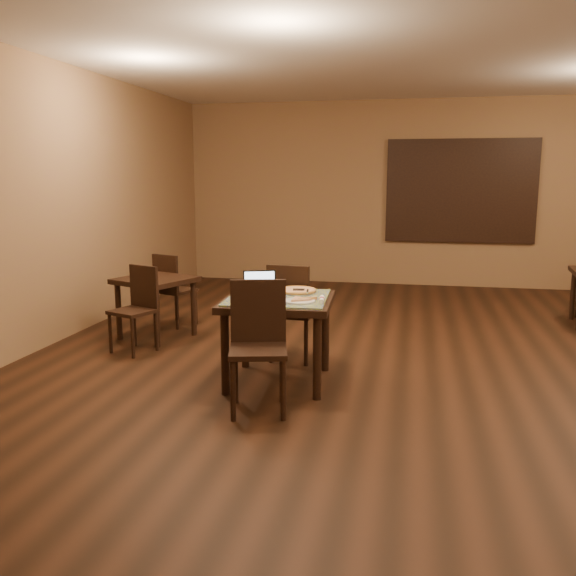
% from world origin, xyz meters
% --- Properties ---
extents(ground, '(10.00, 10.00, 0.00)m').
position_xyz_m(ground, '(0.00, 0.00, 0.00)').
color(ground, black).
rests_on(ground, ground).
extents(wall_back, '(8.00, 0.02, 3.00)m').
position_xyz_m(wall_back, '(0.00, 5.00, 1.50)').
color(wall_back, brown).
rests_on(wall_back, ground).
extents(wall_left, '(0.02, 10.00, 3.00)m').
position_xyz_m(wall_left, '(-4.00, 0.00, 1.50)').
color(wall_left, brown).
rests_on(wall_left, ground).
extents(ceiling, '(8.00, 10.00, 0.02)m').
position_xyz_m(ceiling, '(0.00, 0.00, 3.00)').
color(ceiling, silver).
rests_on(ceiling, wall_back).
extents(mural, '(2.34, 0.05, 1.64)m').
position_xyz_m(mural, '(0.50, 4.96, 1.55)').
color(mural, '#245785').
rests_on(mural, wall_back).
extents(tiled_table, '(0.97, 0.97, 0.76)m').
position_xyz_m(tiled_table, '(-1.34, -0.23, 0.66)').
color(tiled_table, black).
rests_on(tiled_table, ground).
extents(chair_main_near, '(0.52, 0.52, 1.00)m').
position_xyz_m(chair_main_near, '(-1.36, -0.84, 0.56)').
color(chair_main_near, black).
rests_on(chair_main_near, ground).
extents(chair_main_far, '(0.46, 0.46, 0.96)m').
position_xyz_m(chair_main_far, '(-1.35, 0.39, 0.54)').
color(chair_main_far, black).
rests_on(chair_main_far, ground).
extents(laptop, '(0.34, 0.32, 0.20)m').
position_xyz_m(laptop, '(-1.54, -0.13, 0.82)').
color(laptop, black).
rests_on(laptop, tiled_table).
extents(plate, '(0.26, 0.26, 0.01)m').
position_xyz_m(plate, '(-1.12, -0.41, 0.77)').
color(plate, white).
rests_on(plate, tiled_table).
extents(pizza_slice, '(0.28, 0.28, 0.02)m').
position_xyz_m(pizza_slice, '(-1.12, -0.41, 0.79)').
color(pizza_slice, beige).
rests_on(pizza_slice, plate).
extents(pizza_pan, '(0.33, 0.33, 0.01)m').
position_xyz_m(pizza_pan, '(-1.22, 0.01, 0.77)').
color(pizza_pan, silver).
rests_on(pizza_pan, tiled_table).
extents(pizza_whole, '(0.35, 0.35, 0.02)m').
position_xyz_m(pizza_whole, '(-1.22, 0.01, 0.78)').
color(pizza_whole, beige).
rests_on(pizza_whole, pizza_pan).
extents(spatula, '(0.14, 0.26, 0.01)m').
position_xyz_m(spatula, '(-1.20, -0.01, 0.79)').
color(spatula, silver).
rests_on(spatula, pizza_whole).
extents(napkin_roll, '(0.06, 0.19, 0.04)m').
position_xyz_m(napkin_roll, '(-0.94, -0.37, 0.78)').
color(napkin_roll, white).
rests_on(napkin_roll, tiled_table).
extents(other_table_b, '(0.94, 0.94, 0.68)m').
position_xyz_m(other_table_b, '(-3.00, 0.97, 0.56)').
color(other_table_b, black).
rests_on(other_table_b, ground).
extents(other_table_b_chair_near, '(0.49, 0.49, 0.88)m').
position_xyz_m(other_table_b_chair_near, '(-2.97, 0.45, 0.50)').
color(other_table_b_chair_near, black).
rests_on(other_table_b_chair_near, ground).
extents(other_table_b_chair_far, '(0.49, 0.49, 0.88)m').
position_xyz_m(other_table_b_chair_far, '(-3.03, 1.49, 0.50)').
color(other_table_b_chair_far, black).
rests_on(other_table_b_chair_far, ground).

